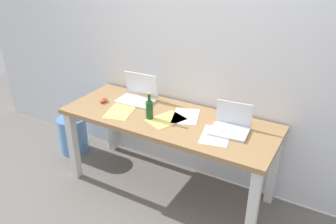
# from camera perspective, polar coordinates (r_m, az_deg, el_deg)

# --- Properties ---
(ground_plane) EXTENTS (8.00, 8.00, 0.00)m
(ground_plane) POSITION_cam_1_polar(r_m,az_deg,el_deg) (3.24, -0.00, -12.47)
(ground_plane) COLOR slate
(back_wall) EXTENTS (5.20, 0.08, 2.60)m
(back_wall) POSITION_cam_1_polar(r_m,az_deg,el_deg) (2.98, 3.96, 12.02)
(back_wall) COLOR white
(back_wall) RESTS_ON ground
(desk) EXTENTS (1.83, 0.69, 0.73)m
(desk) POSITION_cam_1_polar(r_m,az_deg,el_deg) (2.89, -0.00, -2.62)
(desk) COLOR #A37A4C
(desk) RESTS_ON ground
(laptop_left) EXTENTS (0.35, 0.26, 0.25)m
(laptop_left) POSITION_cam_1_polar(r_m,az_deg,el_deg) (3.14, -5.08, 2.89)
(laptop_left) COLOR silver
(laptop_left) RESTS_ON desk
(laptop_right) EXTENTS (0.31, 0.27, 0.21)m
(laptop_right) POSITION_cam_1_polar(r_m,az_deg,el_deg) (2.67, 10.45, -2.25)
(laptop_right) COLOR silver
(laptop_right) RESTS_ON desk
(beer_bottle) EXTENTS (0.06, 0.06, 0.23)m
(beer_bottle) POSITION_cam_1_polar(r_m,az_deg,el_deg) (2.79, -3.13, 0.49)
(beer_bottle) COLOR #1E5123
(beer_bottle) RESTS_ON desk
(computer_mouse) EXTENTS (0.09, 0.11, 0.03)m
(computer_mouse) POSITION_cam_1_polar(r_m,az_deg,el_deg) (3.17, -10.81, 1.98)
(computer_mouse) COLOR #D84C38
(computer_mouse) RESTS_ON desk
(paper_sheet_center) EXTENTS (0.31, 0.35, 0.00)m
(paper_sheet_center) POSITION_cam_1_polar(r_m,az_deg,el_deg) (2.80, -0.33, -1.27)
(paper_sheet_center) COLOR #F4E06B
(paper_sheet_center) RESTS_ON desk
(paper_sheet_front_left) EXTENTS (0.28, 0.34, 0.00)m
(paper_sheet_front_left) POSITION_cam_1_polar(r_m,az_deg,el_deg) (2.96, -8.06, 0.05)
(paper_sheet_front_left) COLOR #F4E06B
(paper_sheet_front_left) RESTS_ON desk
(paper_sheet_near_back) EXTENTS (0.29, 0.35, 0.00)m
(paper_sheet_near_back) POSITION_cam_1_polar(r_m,az_deg,el_deg) (2.87, 2.98, -0.68)
(paper_sheet_near_back) COLOR white
(paper_sheet_near_back) RESTS_ON desk
(paper_sheet_front_right) EXTENTS (0.27, 0.33, 0.00)m
(paper_sheet_front_right) POSITION_cam_1_polar(r_m,az_deg,el_deg) (2.60, 7.98, -3.94)
(paper_sheet_front_right) COLOR white
(paper_sheet_front_right) RESTS_ON desk
(water_cooler_jug) EXTENTS (0.30, 0.30, 0.44)m
(water_cooler_jug) POSITION_cam_1_polar(r_m,az_deg,el_deg) (3.79, -15.61, -3.62)
(water_cooler_jug) COLOR #598CC6
(water_cooler_jug) RESTS_ON ground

